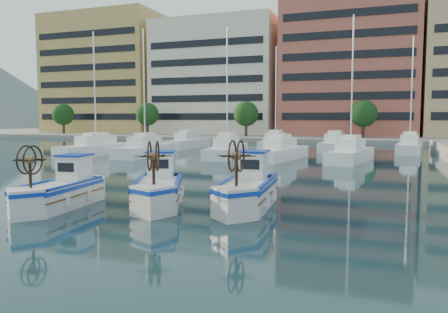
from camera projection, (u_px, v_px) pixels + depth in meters
ground at (185, 216)px, 15.51m from camera, size 300.00×300.00×0.00m
waterfront at (400, 72)px, 72.40m from camera, size 180.00×40.00×25.60m
yacht_marina at (278, 149)px, 42.49m from camera, size 38.36×22.58×11.50m
fishing_boat_a at (61, 189)px, 17.09m from camera, size 2.02×4.15×2.54m
fishing_boat_b at (159, 186)px, 17.61m from camera, size 3.19×4.43×2.67m
fishing_boat_c at (248, 188)px, 17.07m from camera, size 2.10×4.45×2.73m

